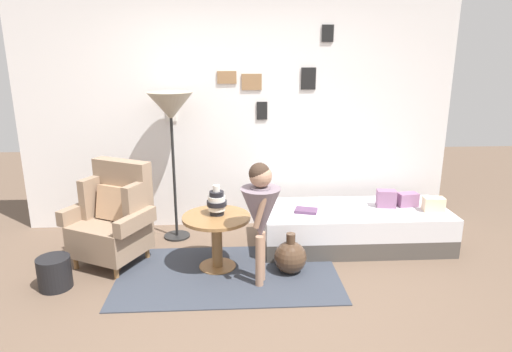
{
  "coord_description": "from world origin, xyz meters",
  "views": [
    {
      "loc": [
        -0.08,
        -3.06,
        1.98
      ],
      "look_at": [
        0.15,
        0.95,
        0.85
      ],
      "focal_mm": 31.47,
      "sensor_mm": 36.0,
      "label": 1
    }
  ],
  "objects_px": {
    "book_on_daybed": "(306,211)",
    "magazine_basket": "(55,273)",
    "floor_lamp": "(171,111)",
    "demijohn_near": "(290,257)",
    "vase_striped": "(217,202)",
    "person_child": "(261,209)",
    "armchair": "(114,218)",
    "daybed": "(354,227)",
    "side_table": "(217,230)"
  },
  "relations": [
    {
      "from": "person_child",
      "to": "book_on_daybed",
      "type": "distance_m",
      "value": 0.91
    },
    {
      "from": "person_child",
      "to": "magazine_basket",
      "type": "xyz_separation_m",
      "value": [
        -1.77,
        0.03,
        -0.56
      ]
    },
    {
      "from": "floor_lamp",
      "to": "vase_striped",
      "type": "bearing_deg",
      "value": -56.5
    },
    {
      "from": "side_table",
      "to": "demijohn_near",
      "type": "bearing_deg",
      "value": -11.27
    },
    {
      "from": "daybed",
      "to": "magazine_basket",
      "type": "distance_m",
      "value": 2.9
    },
    {
      "from": "person_child",
      "to": "demijohn_near",
      "type": "relative_size",
      "value": 2.85
    },
    {
      "from": "daybed",
      "to": "demijohn_near",
      "type": "bearing_deg",
      "value": -142.47
    },
    {
      "from": "vase_striped",
      "to": "book_on_daybed",
      "type": "relative_size",
      "value": 1.28
    },
    {
      "from": "daybed",
      "to": "side_table",
      "type": "bearing_deg",
      "value": -162.77
    },
    {
      "from": "magazine_basket",
      "to": "side_table",
      "type": "bearing_deg",
      "value": 11.95
    },
    {
      "from": "magazine_basket",
      "to": "demijohn_near",
      "type": "bearing_deg",
      "value": 4.43
    },
    {
      "from": "person_child",
      "to": "vase_striped",
      "type": "bearing_deg",
      "value": 136.22
    },
    {
      "from": "armchair",
      "to": "daybed",
      "type": "bearing_deg",
      "value": 5.51
    },
    {
      "from": "armchair",
      "to": "person_child",
      "type": "bearing_deg",
      "value": -21.22
    },
    {
      "from": "book_on_daybed",
      "to": "magazine_basket",
      "type": "xyz_separation_m",
      "value": [
        -2.28,
        -0.67,
        -0.28
      ]
    },
    {
      "from": "demijohn_near",
      "to": "magazine_basket",
      "type": "height_order",
      "value": "demijohn_near"
    },
    {
      "from": "side_table",
      "to": "floor_lamp",
      "type": "xyz_separation_m",
      "value": [
        -0.46,
        0.75,
        1.01
      ]
    },
    {
      "from": "daybed",
      "to": "book_on_daybed",
      "type": "xyz_separation_m",
      "value": [
        -0.53,
        -0.07,
        0.22
      ]
    },
    {
      "from": "person_child",
      "to": "magazine_basket",
      "type": "distance_m",
      "value": 1.86
    },
    {
      "from": "armchair",
      "to": "demijohn_near",
      "type": "distance_m",
      "value": 1.71
    },
    {
      "from": "demijohn_near",
      "to": "magazine_basket",
      "type": "distance_m",
      "value": 2.06
    },
    {
      "from": "magazine_basket",
      "to": "vase_striped",
      "type": "bearing_deg",
      "value": 13.54
    },
    {
      "from": "vase_striped",
      "to": "person_child",
      "type": "relative_size",
      "value": 0.26
    },
    {
      "from": "armchair",
      "to": "demijohn_near",
      "type": "bearing_deg",
      "value": -11.73
    },
    {
      "from": "daybed",
      "to": "person_child",
      "type": "xyz_separation_m",
      "value": [
        -1.04,
        -0.76,
        0.5
      ]
    },
    {
      "from": "side_table",
      "to": "book_on_daybed",
      "type": "xyz_separation_m",
      "value": [
        0.9,
        0.37,
        0.04
      ]
    },
    {
      "from": "armchair",
      "to": "vase_striped",
      "type": "height_order",
      "value": "armchair"
    },
    {
      "from": "vase_striped",
      "to": "magazine_basket",
      "type": "xyz_separation_m",
      "value": [
        -1.39,
        -0.34,
        -0.5
      ]
    },
    {
      "from": "daybed",
      "to": "vase_striped",
      "type": "xyz_separation_m",
      "value": [
        -1.41,
        -0.4,
        0.44
      ]
    },
    {
      "from": "side_table",
      "to": "magazine_basket",
      "type": "bearing_deg",
      "value": -168.05
    },
    {
      "from": "vase_striped",
      "to": "person_child",
      "type": "bearing_deg",
      "value": -43.78
    },
    {
      "from": "floor_lamp",
      "to": "demijohn_near",
      "type": "distance_m",
      "value": 1.89
    },
    {
      "from": "side_table",
      "to": "magazine_basket",
      "type": "xyz_separation_m",
      "value": [
        -1.39,
        -0.29,
        -0.24
      ]
    },
    {
      "from": "side_table",
      "to": "book_on_daybed",
      "type": "height_order",
      "value": "side_table"
    },
    {
      "from": "daybed",
      "to": "side_table",
      "type": "height_order",
      "value": "side_table"
    },
    {
      "from": "armchair",
      "to": "book_on_daybed",
      "type": "xyz_separation_m",
      "value": [
        1.87,
        0.17,
        -0.02
      ]
    },
    {
      "from": "vase_striped",
      "to": "book_on_daybed",
      "type": "bearing_deg",
      "value": 20.51
    },
    {
      "from": "book_on_daybed",
      "to": "armchair",
      "type": "bearing_deg",
      "value": -174.96
    },
    {
      "from": "daybed",
      "to": "floor_lamp",
      "type": "relative_size",
      "value": 1.21
    },
    {
      "from": "magazine_basket",
      "to": "armchair",
      "type": "bearing_deg",
      "value": 51.03
    },
    {
      "from": "person_child",
      "to": "demijohn_near",
      "type": "xyz_separation_m",
      "value": [
        0.29,
        0.19,
        -0.54
      ]
    },
    {
      "from": "book_on_daybed",
      "to": "magazine_basket",
      "type": "height_order",
      "value": "book_on_daybed"
    },
    {
      "from": "person_child",
      "to": "magazine_basket",
      "type": "relative_size",
      "value": 3.91
    },
    {
      "from": "floor_lamp",
      "to": "person_child",
      "type": "xyz_separation_m",
      "value": [
        0.85,
        -1.07,
        -0.69
      ]
    },
    {
      "from": "vase_striped",
      "to": "demijohn_near",
      "type": "height_order",
      "value": "vase_striped"
    },
    {
      "from": "vase_striped",
      "to": "daybed",
      "type": "bearing_deg",
      "value": 15.75
    },
    {
      "from": "book_on_daybed",
      "to": "magazine_basket",
      "type": "relative_size",
      "value": 0.79
    },
    {
      "from": "person_child",
      "to": "side_table",
      "type": "bearing_deg",
      "value": 140.15
    },
    {
      "from": "armchair",
      "to": "daybed",
      "type": "height_order",
      "value": "armchair"
    },
    {
      "from": "book_on_daybed",
      "to": "demijohn_near",
      "type": "distance_m",
      "value": 0.61
    }
  ]
}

